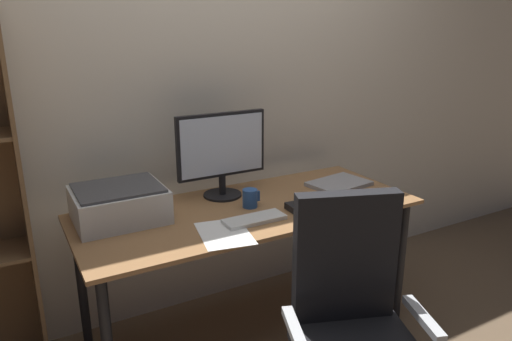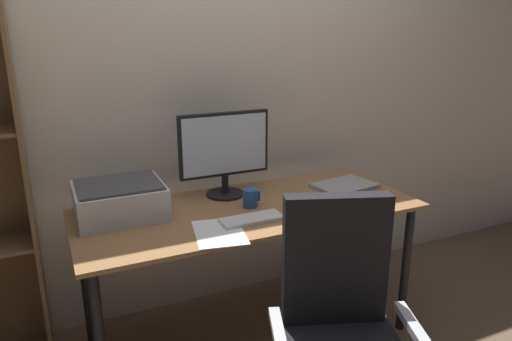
% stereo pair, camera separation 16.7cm
% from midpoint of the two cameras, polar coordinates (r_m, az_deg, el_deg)
% --- Properties ---
extents(ground_plane, '(12.00, 12.00, 0.00)m').
position_cam_midpoint_polar(ground_plane, '(2.70, -2.67, -19.19)').
color(ground_plane, brown).
extents(back_wall, '(6.40, 0.10, 2.60)m').
position_cam_midpoint_polar(back_wall, '(2.67, -8.14, 10.49)').
color(back_wall, beige).
rests_on(back_wall, ground).
extents(desk, '(1.68, 0.70, 0.74)m').
position_cam_midpoint_polar(desk, '(2.37, -2.89, -6.27)').
color(desk, olive).
rests_on(desk, ground).
extents(monitor, '(0.48, 0.20, 0.44)m').
position_cam_midpoint_polar(monitor, '(2.43, -6.11, 2.46)').
color(monitor, black).
rests_on(monitor, desk).
extents(keyboard, '(0.29, 0.11, 0.02)m').
position_cam_midpoint_polar(keyboard, '(2.18, -2.40, -5.91)').
color(keyboard, silver).
rests_on(keyboard, desk).
extents(mouse, '(0.06, 0.10, 0.03)m').
position_cam_midpoint_polar(mouse, '(2.29, 2.53, -4.52)').
color(mouse, black).
rests_on(mouse, desk).
extents(coffee_mug, '(0.09, 0.07, 0.09)m').
position_cam_midpoint_polar(coffee_mug, '(2.33, -2.78, -3.37)').
color(coffee_mug, '#285193').
rests_on(coffee_mug, desk).
extents(laptop, '(0.35, 0.28, 0.02)m').
position_cam_midpoint_polar(laptop, '(2.67, 8.20, -1.61)').
color(laptop, '#99999E').
rests_on(laptop, desk).
extents(printer, '(0.40, 0.34, 0.16)m').
position_cam_midpoint_polar(printer, '(2.28, -18.18, -3.82)').
color(printer, silver).
rests_on(printer, desk).
extents(paper_sheet, '(0.26, 0.33, 0.00)m').
position_cam_midpoint_polar(paper_sheet, '(2.07, -6.15, -7.56)').
color(paper_sheet, white).
rests_on(paper_sheet, desk).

